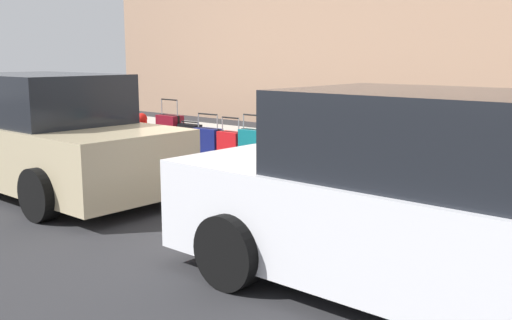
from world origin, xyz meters
TOP-DOWN VIEW (x-y plane):
  - ground_plane at (0.00, 0.00)m, footprint 40.00×40.00m
  - sidewalk_curb at (0.00, -2.50)m, footprint 18.00×5.00m
  - suitcase_teal_0 at (-2.94, -0.81)m, footprint 0.50×0.24m
  - suitcase_red_1 at (-2.40, -0.84)m, footprint 0.46×0.25m
  - suitcase_navy_2 at (-1.90, -0.80)m, footprint 0.43×0.23m
  - suitcase_black_3 at (-1.43, -0.81)m, footprint 0.40×0.26m
  - suitcase_maroon_4 at (-0.97, -0.80)m, footprint 0.40×0.25m
  - suitcase_silver_5 at (-0.52, -0.74)m, footprint 0.40×0.20m
  - suitcase_olive_6 at (-0.00, -0.77)m, footprint 0.50×0.21m
  - suitcase_teal_7 at (0.50, -0.76)m, footprint 0.40×0.24m
  - suitcase_red_8 at (0.97, -0.77)m, footprint 0.42×0.24m
  - suitcase_navy_9 at (1.48, -0.76)m, footprint 0.49×0.26m
  - suitcase_black_10 at (2.00, -0.83)m, footprint 0.44×0.21m
  - suitcase_maroon_11 at (2.54, -0.84)m, footprint 0.51×0.27m
  - fire_hydrant at (3.25, -0.77)m, footprint 0.39×0.21m
  - bollard_post at (3.87, -0.62)m, footprint 0.12×0.12m
  - parked_car_white_0 at (-3.66, 1.73)m, footprint 4.60×1.97m
  - parked_car_beige_1 at (2.32, 1.73)m, footprint 4.74×2.00m

SIDE VIEW (x-z plane):
  - ground_plane at x=0.00m, z-range 0.00..0.00m
  - sidewalk_curb at x=0.00m, z-range 0.00..0.14m
  - suitcase_silver_5 at x=-0.52m, z-range 0.11..0.69m
  - suitcase_black_3 at x=-1.43m, z-range -0.01..0.83m
  - suitcase_red_8 at x=0.97m, z-range 0.02..0.85m
  - suitcase_navy_2 at x=-1.90m, z-range 0.11..0.76m
  - suitcase_navy_9 at x=1.48m, z-range 0.01..0.87m
  - suitcase_black_10 at x=2.00m, z-range 0.11..0.79m
  - suitcase_red_1 at x=-2.40m, z-range 0.01..0.90m
  - suitcase_teal_7 at x=0.50m, z-range 0.02..0.92m
  - suitcase_olive_6 at x=0.00m, z-range 0.03..0.93m
  - suitcase_teal_0 at x=-2.94m, z-range 0.04..0.93m
  - suitcase_maroon_11 at x=2.54m, z-range -0.01..1.03m
  - suitcase_maroon_4 at x=-0.97m, z-range -0.01..1.04m
  - fire_hydrant at x=3.25m, z-range 0.16..0.90m
  - bollard_post at x=3.87m, z-range 0.14..0.99m
  - parked_car_white_0 at x=-3.66m, z-range -0.06..1.61m
  - parked_car_beige_1 at x=2.32m, z-range -0.06..1.62m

